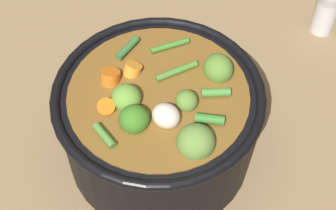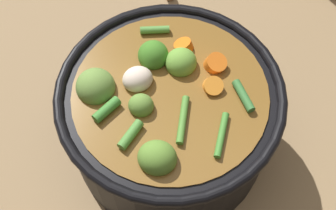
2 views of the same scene
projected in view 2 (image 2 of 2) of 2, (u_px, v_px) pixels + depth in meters
ground_plane at (170, 141)px, 0.59m from camera, size 1.10×1.10×0.00m
cooking_pot at (170, 117)px, 0.54m from camera, size 0.25×0.25×0.15m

